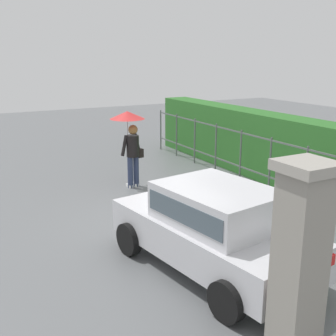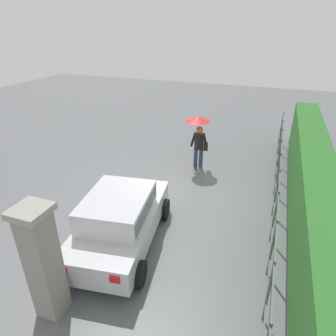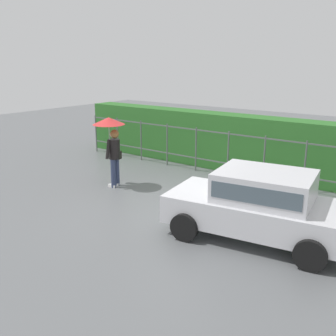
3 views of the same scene
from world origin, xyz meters
name	(u,v)px [view 2 (image 2 of 3)]	position (x,y,z in m)	size (l,w,h in m)	color
ground_plane	(168,197)	(0.00, 0.00, 0.00)	(40.00, 40.00, 0.00)	slate
car	(120,218)	(2.49, -0.35, 0.80)	(3.91, 2.29, 1.48)	silver
pedestrian	(199,131)	(-2.42, 0.31, 1.52)	(0.93, 0.93, 2.08)	#2D3856
gate_pillar	(43,262)	(4.71, -0.68, 1.24)	(0.60, 0.60, 2.42)	gray
fence_section	(276,191)	(-0.15, 3.23, 0.83)	(12.26, 0.05, 1.50)	#59605B
hedge_row	(312,193)	(-0.15, 4.14, 0.95)	(13.21, 0.90, 1.90)	#2D6B28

